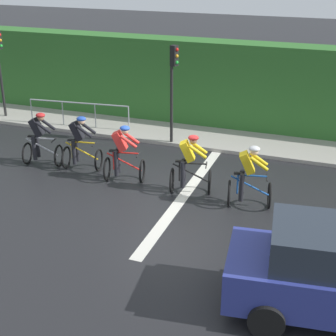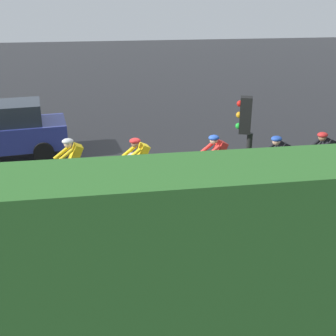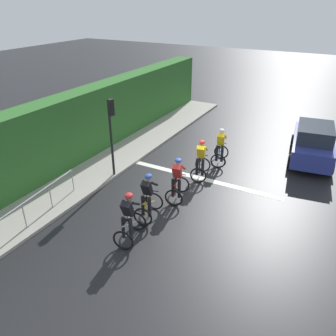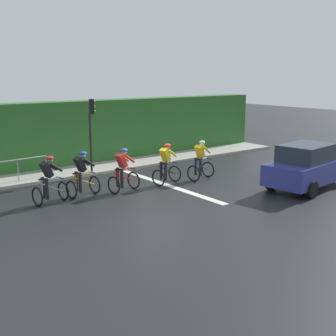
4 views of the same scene
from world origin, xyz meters
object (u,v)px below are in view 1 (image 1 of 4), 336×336
(cyclist_lead, at_px, (40,140))
(cyclist_trailing, at_px, (249,178))
(traffic_light_far_junction, at_px, (0,62))
(cyclist_second, at_px, (80,144))
(cyclist_mid, at_px, (123,155))
(pedestrian_railing_kerbside, at_px, (79,108))
(cyclist_fourth, at_px, (189,166))
(traffic_light_near_crossing, at_px, (173,80))

(cyclist_lead, bearing_deg, cyclist_trailing, -94.64)
(traffic_light_far_junction, bearing_deg, cyclist_second, -122.89)
(cyclist_mid, relative_size, pedestrian_railing_kerbside, 0.44)
(cyclist_lead, relative_size, traffic_light_far_junction, 0.50)
(cyclist_lead, relative_size, cyclist_mid, 1.00)
(cyclist_fourth, distance_m, cyclist_trailing, 1.66)
(cyclist_trailing, xyz_separation_m, traffic_light_near_crossing, (3.46, 3.26, 1.43))
(cyclist_lead, relative_size, cyclist_fourth, 1.00)
(cyclist_trailing, bearing_deg, cyclist_lead, 85.36)
(cyclist_fourth, relative_size, traffic_light_near_crossing, 0.50)
(cyclist_lead, xyz_separation_m, cyclist_mid, (-0.21, -2.83, 0.00))
(cyclist_mid, xyz_separation_m, cyclist_trailing, (-0.31, -3.63, 0.00))
(cyclist_fourth, xyz_separation_m, cyclist_trailing, (-0.24, -1.64, 0.00))
(traffic_light_far_junction, bearing_deg, pedestrian_railing_kerbside, -91.97)
(cyclist_lead, height_order, pedestrian_railing_kerbside, cyclist_lead)
(cyclist_trailing, height_order, pedestrian_railing_kerbside, cyclist_trailing)
(cyclist_mid, distance_m, traffic_light_far_junction, 7.74)
(cyclist_second, relative_size, pedestrian_railing_kerbside, 0.44)
(cyclist_lead, distance_m, cyclist_trailing, 6.48)
(cyclist_second, height_order, traffic_light_far_junction, traffic_light_far_junction)
(cyclist_second, height_order, pedestrian_railing_kerbside, cyclist_second)
(cyclist_mid, bearing_deg, traffic_light_near_crossing, -6.67)
(traffic_light_far_junction, bearing_deg, cyclist_fourth, -113.30)
(cyclist_trailing, xyz_separation_m, traffic_light_far_junction, (3.96, 10.30, 1.43))
(cyclist_second, relative_size, cyclist_trailing, 1.00)
(cyclist_lead, distance_m, cyclist_fourth, 4.83)
(cyclist_mid, distance_m, traffic_light_near_crossing, 3.48)
(pedestrian_railing_kerbside, bearing_deg, cyclist_fourth, -123.87)
(cyclist_mid, bearing_deg, traffic_light_far_junction, 61.28)
(cyclist_second, height_order, cyclist_trailing, same)
(cyclist_lead, xyz_separation_m, cyclist_second, (0.12, -1.30, 0.00))
(pedestrian_railing_kerbside, bearing_deg, cyclist_lead, -170.30)
(cyclist_lead, distance_m, cyclist_second, 1.30)
(cyclist_mid, bearing_deg, cyclist_fourth, -92.13)
(cyclist_fourth, distance_m, traffic_light_far_junction, 9.53)
(cyclist_lead, bearing_deg, traffic_light_near_crossing, -47.44)
(cyclist_lead, height_order, traffic_light_far_junction, traffic_light_far_junction)
(cyclist_lead, relative_size, pedestrian_railing_kerbside, 0.44)
(cyclist_lead, height_order, cyclist_fourth, same)
(pedestrian_railing_kerbside, bearing_deg, cyclist_second, -149.83)
(cyclist_second, bearing_deg, pedestrian_railing_kerbside, 30.17)
(cyclist_second, bearing_deg, cyclist_mid, -102.22)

